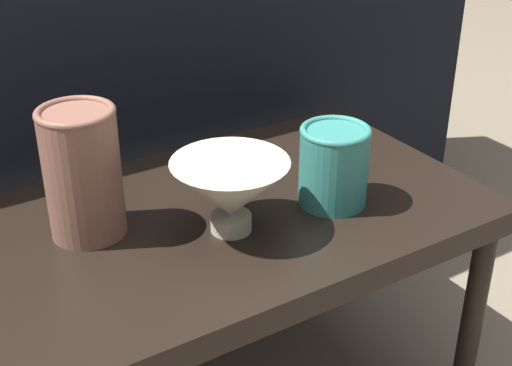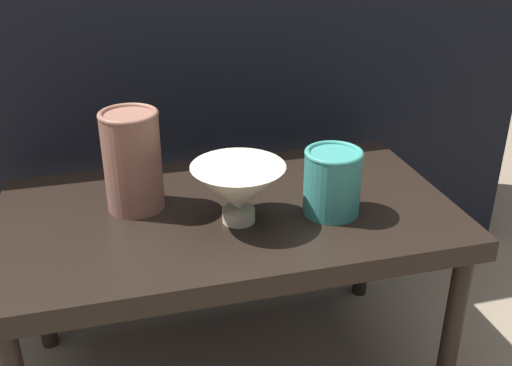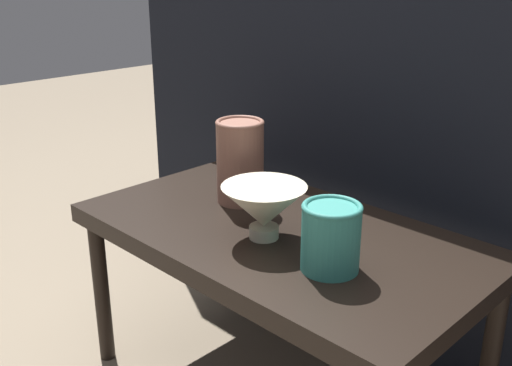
{
  "view_description": "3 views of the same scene",
  "coord_description": "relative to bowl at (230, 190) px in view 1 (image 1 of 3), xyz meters",
  "views": [
    {
      "loc": [
        -0.42,
        -0.8,
        0.94
      ],
      "look_at": [
        0.04,
        -0.07,
        0.48
      ],
      "focal_mm": 50.0,
      "sensor_mm": 36.0,
      "label": 1
    },
    {
      "loc": [
        -0.2,
        -0.96,
        0.94
      ],
      "look_at": [
        0.04,
        -0.05,
        0.48
      ],
      "focal_mm": 42.0,
      "sensor_mm": 36.0,
      "label": 2
    },
    {
      "loc": [
        0.74,
        -0.82,
        0.91
      ],
      "look_at": [
        -0.02,
        -0.04,
        0.51
      ],
      "focal_mm": 42.0,
      "sensor_mm": 36.0,
      "label": 3
    }
  ],
  "objects": [
    {
      "name": "bowl",
      "position": [
        0.0,
        0.0,
        0.0
      ],
      "size": [
        0.17,
        0.17,
        0.11
      ],
      "color": "beige",
      "rests_on": "table"
    },
    {
      "name": "table",
      "position": [
        -0.01,
        0.05,
        -0.11
      ],
      "size": [
        0.84,
        0.47,
        0.41
      ],
      "color": "black",
      "rests_on": "ground_plane"
    },
    {
      "name": "vase_textured_left",
      "position": [
        -0.17,
        0.1,
        0.03
      ],
      "size": [
        0.11,
        0.11,
        0.19
      ],
      "color": "brown",
      "rests_on": "table"
    },
    {
      "name": "couch_backdrop",
      "position": [
        -0.01,
        0.61,
        -0.03
      ],
      "size": [
        1.66,
        0.5,
        0.88
      ],
      "color": "black",
      "rests_on": "ground_plane"
    },
    {
      "name": "vase_colorful_right",
      "position": [
        0.17,
        -0.01,
        -0.0
      ],
      "size": [
        0.11,
        0.11,
        0.12
      ],
      "color": "teal",
      "rests_on": "table"
    }
  ]
}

